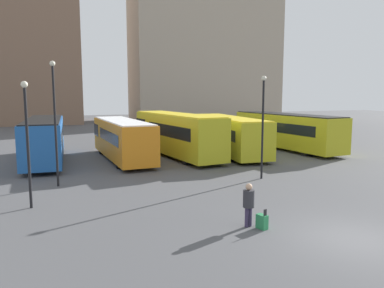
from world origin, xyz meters
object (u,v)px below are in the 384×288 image
object	(u,v)px
bus_1	(122,138)
bus_2	(176,133)
lamp_post_2	(55,115)
lamp_post_0	(263,119)
bus_0	(44,138)
bus_3	(228,134)
lamp_post_1	(27,134)
bus_4	(285,130)
traveler	(249,201)
suitcase	(262,222)

from	to	relation	value
bus_1	bus_2	bearing A→B (deg)	-91.20
lamp_post_2	lamp_post_0	bearing A→B (deg)	-11.09
bus_0	bus_3	bearing A→B (deg)	-93.37
lamp_post_0	lamp_post_2	distance (m)	11.26
bus_1	lamp_post_1	size ratio (longest dim) A/B	1.96
bus_1	bus_3	distance (m)	8.56
bus_3	bus_4	bearing A→B (deg)	-79.24
bus_2	lamp_post_1	size ratio (longest dim) A/B	2.19
lamp_post_1	lamp_post_2	world-z (taller)	lamp_post_2
traveler	suitcase	size ratio (longest dim) A/B	2.13
lamp_post_1	lamp_post_0	bearing A→B (deg)	6.98
lamp_post_0	bus_4	bearing A→B (deg)	50.09
bus_0	traveler	xyz separation A→B (m)	(7.22, -17.01, -0.73)
traveler	suitcase	world-z (taller)	traveler
bus_2	suitcase	size ratio (longest dim) A/B	15.50
bus_0	lamp_post_1	world-z (taller)	lamp_post_1
bus_0	lamp_post_2	distance (m)	8.40
lamp_post_1	lamp_post_2	bearing A→B (deg)	72.75
bus_1	suitcase	bearing A→B (deg)	-175.30
bus_4	lamp_post_0	xyz separation A→B (m)	(-8.08, -9.66, 1.73)
lamp_post_1	bus_2	bearing A→B (deg)	47.13
bus_3	bus_4	world-z (taller)	bus_4
bus_3	lamp_post_1	distance (m)	17.80
traveler	lamp_post_1	distance (m)	9.51
bus_1	traveler	distance (m)	16.04
lamp_post_0	lamp_post_2	world-z (taller)	lamp_post_2
suitcase	lamp_post_0	xyz separation A→B (m)	(4.22, 7.11, 3.17)
suitcase	bus_1	bearing A→B (deg)	-6.96
bus_3	traveler	bearing A→B (deg)	160.79
traveler	lamp_post_2	bearing A→B (deg)	21.38
bus_1	lamp_post_2	world-z (taller)	lamp_post_2
bus_0	bus_3	xyz separation A→B (m)	(13.94, -1.32, -0.05)
traveler	bus_2	bearing A→B (deg)	-23.21
bus_1	bus_4	size ratio (longest dim) A/B	0.85
traveler	lamp_post_0	bearing A→B (deg)	-48.79
bus_0	suitcase	bearing A→B (deg)	-154.42
bus_4	suitcase	distance (m)	20.85
bus_1	lamp_post_0	xyz separation A→B (m)	(6.41, -9.18, 1.83)
bus_4	suitcase	world-z (taller)	bus_4
bus_1	bus_0	bearing A→B (deg)	75.56
bus_2	bus_3	size ratio (longest dim) A/B	1.04
bus_0	bus_4	bearing A→B (deg)	-89.73
bus_0	traveler	bearing A→B (deg)	-154.97
bus_2	suitcase	xyz separation A→B (m)	(-2.06, -16.43, -1.55)
bus_4	lamp_post_0	size ratio (longest dim) A/B	2.11
bus_4	lamp_post_2	world-z (taller)	lamp_post_2
lamp_post_0	bus_0	bearing A→B (deg)	138.95
traveler	lamp_post_0	size ratio (longest dim) A/B	0.28
bus_0	bus_3	distance (m)	14.00
bus_0	bus_4	size ratio (longest dim) A/B	0.90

